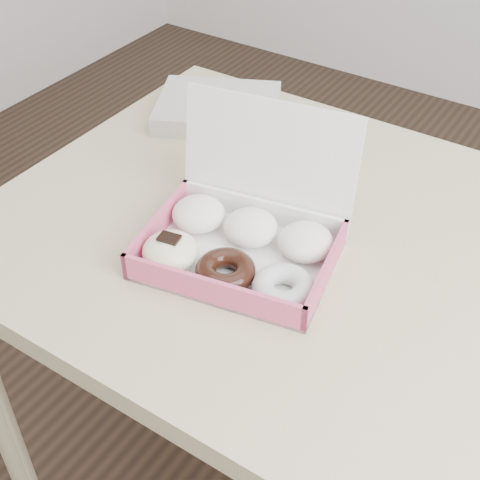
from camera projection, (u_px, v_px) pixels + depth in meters
The scene contains 3 objects.
table at pixel (349, 291), 1.08m from camera, with size 1.20×0.80×0.75m.
donut_box at pixel (241, 237), 1.01m from camera, with size 0.32×0.29×0.21m.
newspapers at pixel (218, 108), 1.35m from camera, with size 0.24×0.19×0.04m, color silver.
Camera 1 is at (0.28, -0.75, 1.43)m, focal length 50.00 mm.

